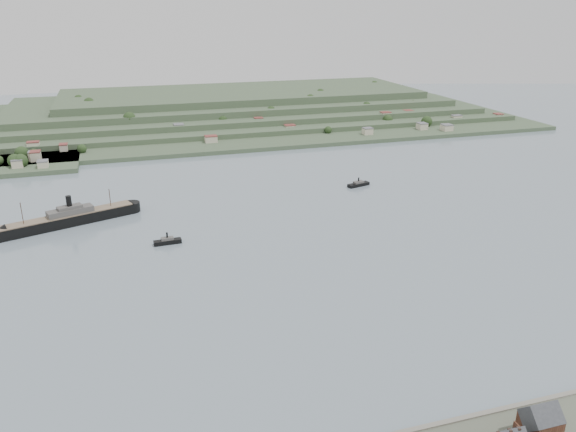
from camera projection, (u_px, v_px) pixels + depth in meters
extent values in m
plane|color=slate|center=(296.00, 252.00, 317.89)|extent=(1400.00, 1400.00, 0.00)
cube|color=slate|center=(435.00, 427.00, 184.14)|extent=(220.00, 2.00, 2.60)
cube|color=#442518|center=(539.00, 428.00, 176.45)|extent=(10.00, 10.00, 9.00)
cube|color=#323438|center=(541.00, 416.00, 174.86)|extent=(10.40, 10.18, 10.18)
cube|color=#3D5035|center=(199.00, 126.00, 639.25)|extent=(760.00, 260.00, 4.00)
cube|color=#3D5035|center=(213.00, 117.00, 665.53)|extent=(680.00, 220.00, 5.00)
cube|color=#3D5035|center=(223.00, 110.00, 681.14)|extent=(600.00, 200.00, 6.00)
cube|color=#3D5035|center=(232.00, 102.00, 696.39)|extent=(520.00, 180.00, 7.00)
cube|color=#3D5035|center=(241.00, 94.00, 711.29)|extent=(440.00, 160.00, 8.00)
cube|color=black|center=(68.00, 220.00, 355.89)|extent=(82.72, 38.66, 6.52)
cylinder|color=black|center=(132.00, 207.00, 379.33)|extent=(11.18, 11.18, 6.52)
cube|color=#715F4B|center=(68.00, 215.00, 354.65)|extent=(80.65, 37.15, 0.56)
cube|color=#4C4946|center=(70.00, 211.00, 354.97)|extent=(29.14, 17.27, 3.73)
cube|color=#4C4946|center=(70.00, 208.00, 354.08)|extent=(16.23, 11.14, 2.33)
cylinder|color=black|center=(69.00, 202.00, 352.83)|extent=(3.35, 3.35, 8.38)
cylinder|color=#3F291D|center=(22.00, 214.00, 337.87)|extent=(0.47, 0.47, 14.90)
cylinder|color=#3F291D|center=(110.00, 198.00, 368.40)|extent=(0.47, 0.47, 13.04)
cube|color=black|center=(168.00, 242.00, 328.14)|extent=(16.16, 5.06, 2.56)
cube|color=#4C4946|center=(167.00, 239.00, 327.47)|extent=(7.35, 3.76, 1.92)
cylinder|color=black|center=(167.00, 236.00, 326.72)|extent=(1.06, 1.06, 3.73)
cube|color=black|center=(358.00, 185.00, 433.18)|extent=(19.00, 9.68, 2.44)
cube|color=#4C4946|center=(359.00, 182.00, 432.54)|extent=(9.01, 6.08, 1.83)
cylinder|color=black|center=(359.00, 180.00, 431.82)|extent=(1.02, 1.02, 3.56)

